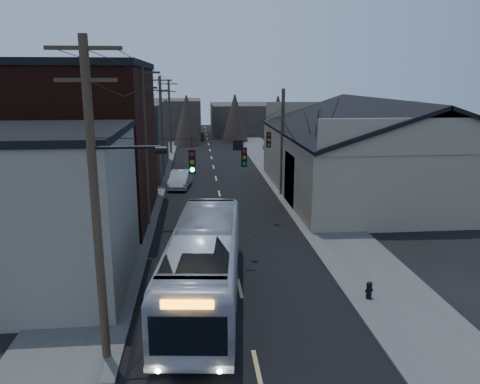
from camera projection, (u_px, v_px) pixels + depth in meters
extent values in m
cube|color=black|center=(217.00, 183.00, 42.42)|extent=(9.00, 110.00, 0.02)
cube|color=#474744|center=(144.00, 184.00, 41.81)|extent=(4.00, 110.00, 0.12)
cube|color=#474744|center=(288.00, 181.00, 43.01)|extent=(4.00, 110.00, 0.12)
cube|color=slate|center=(33.00, 213.00, 20.45)|extent=(8.00, 8.00, 7.00)
cube|color=black|center=(71.00, 145.00, 30.65)|extent=(10.00, 12.00, 10.00)
cube|color=#2E2A25|center=(118.00, 138.00, 46.53)|extent=(9.00, 14.00, 7.00)
cube|color=gray|center=(378.00, 163.00, 38.19)|extent=(16.00, 20.00, 5.00)
cube|color=black|center=(333.00, 117.00, 36.93)|extent=(8.16, 20.60, 2.86)
cube|color=black|center=(430.00, 116.00, 37.66)|extent=(8.16, 20.60, 2.86)
cube|color=#2E2A25|center=(169.00, 119.00, 75.02)|extent=(10.00, 12.00, 6.00)
cube|color=#2E2A25|center=(246.00, 118.00, 81.17)|extent=(12.00, 14.00, 5.00)
cone|color=black|center=(316.00, 162.00, 32.50)|extent=(0.40, 0.40, 7.20)
cylinder|color=#382B1E|center=(96.00, 210.00, 14.60)|extent=(0.28, 0.28, 10.50)
cube|color=#382B1E|center=(83.00, 48.00, 13.46)|extent=(2.20, 0.12, 0.12)
cylinder|color=#382B1E|center=(145.00, 148.00, 29.17)|extent=(0.28, 0.28, 10.00)
cube|color=#382B1E|center=(141.00, 72.00, 28.09)|extent=(2.20, 0.12, 0.12)
cylinder|color=#382B1E|center=(162.00, 128.00, 43.74)|extent=(0.28, 0.28, 9.50)
cube|color=#382B1E|center=(160.00, 80.00, 42.72)|extent=(2.20, 0.12, 0.12)
cylinder|color=#382B1E|center=(170.00, 118.00, 58.31)|extent=(0.28, 0.28, 9.00)
cube|color=#382B1E|center=(169.00, 84.00, 57.34)|extent=(2.20, 0.12, 0.12)
cylinder|color=#382B1E|center=(282.00, 143.00, 37.04)|extent=(0.28, 0.28, 8.50)
cube|color=black|center=(192.00, 161.00, 19.07)|extent=(0.28, 0.20, 1.00)
cube|color=black|center=(244.00, 157.00, 23.80)|extent=(0.28, 0.20, 1.00)
cube|color=black|center=(269.00, 140.00, 29.79)|extent=(0.28, 0.20, 1.00)
imported|color=silver|center=(204.00, 263.00, 19.73)|extent=(3.97, 12.03, 3.29)
imported|color=#9C9FA3|center=(180.00, 179.00, 40.57)|extent=(2.09, 4.65, 1.48)
cylinder|color=black|center=(369.00, 292.00, 19.90)|extent=(0.24, 0.24, 0.59)
sphere|color=black|center=(369.00, 284.00, 19.82)|extent=(0.26, 0.26, 0.26)
cylinder|color=black|center=(369.00, 290.00, 19.88)|extent=(0.36, 0.20, 0.12)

